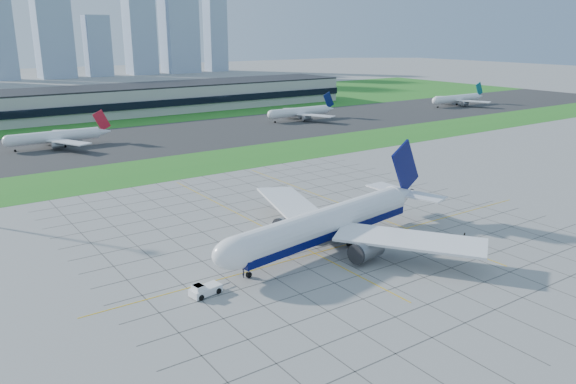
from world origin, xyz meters
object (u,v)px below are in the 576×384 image
(airliner, at_px, (327,224))
(distant_jet_2, at_px, (300,112))
(crew_near, at_px, (243,273))
(distant_jet_3, at_px, (457,99))
(pushback_tug, at_px, (204,290))
(crew_far, at_px, (465,236))
(distant_jet_1, at_px, (57,136))

(airliner, xyz_separation_m, distant_jet_2, (103.88, 152.76, -1.14))
(crew_near, height_order, distant_jet_3, distant_jet_3)
(pushback_tug, height_order, crew_far, pushback_tug)
(pushback_tug, relative_size, distant_jet_2, 0.20)
(pushback_tug, height_order, distant_jet_3, distant_jet_3)
(distant_jet_1, xyz_separation_m, distant_jet_3, (243.65, -6.60, 0.00))
(distant_jet_3, bearing_deg, airliner, -146.97)
(airliner, relative_size, crew_near, 34.83)
(distant_jet_3, bearing_deg, distant_jet_1, 178.45)
(crew_near, distance_m, distant_jet_2, 201.02)
(airliner, height_order, distant_jet_3, airliner)
(crew_near, relative_size, distant_jet_2, 0.04)
(airliner, height_order, pushback_tug, airliner)
(crew_far, bearing_deg, distant_jet_3, 49.44)
(airliner, xyz_separation_m, distant_jet_3, (222.10, 144.37, -1.14))
(distant_jet_1, bearing_deg, airliner, -81.88)
(crew_near, xyz_separation_m, crew_far, (52.01, -11.45, -0.05))
(crew_near, xyz_separation_m, distant_jet_2, (127.04, 155.74, 3.55))
(distant_jet_1, bearing_deg, pushback_tug, -94.15)
(crew_near, height_order, crew_far, crew_near)
(crew_near, bearing_deg, distant_jet_3, -25.67)
(crew_far, distance_m, distant_jet_3, 250.16)
(pushback_tug, bearing_deg, distant_jet_3, 21.16)
(airliner, height_order, distant_jet_1, airliner)
(airliner, relative_size, distant_jet_1, 1.53)
(airliner, distance_m, crew_far, 32.60)
(distant_jet_3, bearing_deg, pushback_tug, -149.55)
(distant_jet_1, distance_m, distant_jet_2, 125.43)
(pushback_tug, distance_m, crew_near, 10.05)
(pushback_tug, distance_m, distant_jet_2, 209.20)
(crew_near, relative_size, crew_far, 1.06)
(airliner, distance_m, distant_jet_3, 264.90)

